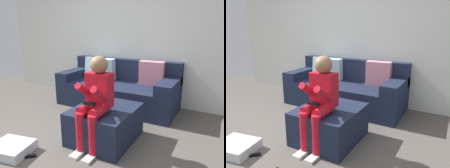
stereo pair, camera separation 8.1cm
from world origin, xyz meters
The scene contains 7 objects.
ground_plane centered at (0.00, 0.00, 0.00)m, with size 7.31×7.31×0.00m, color #544F49.
wall_back centered at (0.00, 2.27, 1.26)m, with size 5.63×0.10×2.51m, color silver.
couch_sectional centered at (0.15, 1.85, 0.32)m, with size 2.13×0.87×0.86m.
ottoman centered at (0.57, 0.64, 0.22)m, with size 0.73×0.83×0.43m, color #192138.
person_seated centered at (0.56, 0.44, 0.62)m, with size 0.31×0.56×1.10m.
storage_bin centered at (-0.22, -0.15, 0.06)m, with size 0.44×0.38×0.12m, color silver.
remote_by_storage_bin centered at (0.01, -0.13, 0.01)m, with size 0.19×0.04×0.02m, color black.
Camera 1 is at (1.84, -1.53, 1.41)m, focal length 34.27 mm.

